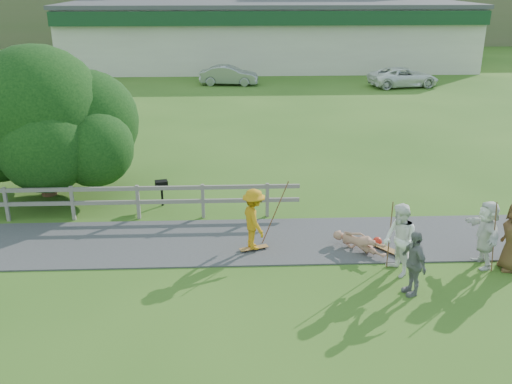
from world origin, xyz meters
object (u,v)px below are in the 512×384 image
skater_fallen (359,242)px  spectator_b (414,263)px  spectator_a (400,240)px  car_silver (229,75)px  bbq (162,193)px  car_white (404,77)px  spectator_d (486,234)px  skater_rider (254,223)px  tree (41,135)px

skater_fallen → spectator_b: 2.40m
spectator_a → car_silver: size_ratio=0.47×
spectator_a → bbq: bearing=-139.9°
car_white → bbq: bearing=136.1°
car_silver → skater_fallen: bearing=-165.3°
spectator_d → bbq: bearing=-116.6°
spectator_b → bbq: 8.76m
skater_rider → bbq: (-2.87, 3.45, -0.42)m
spectator_b → car_white: (7.49, 26.69, -0.16)m
spectator_a → tree: bearing=-132.8°
spectator_a → car_silver: 27.33m
skater_rider → car_silver: (-0.69, 25.54, -0.20)m
spectator_b → tree: (-10.54, 7.01, 1.33)m
tree → skater_rider: bearing=-33.8°
skater_rider → car_silver: bearing=-16.1°
car_white → skater_rider: bearing=145.4°
spectator_d → car_white: bearing=169.0°
tree → bbq: tree is taller
skater_fallen → bbq: 6.79m
skater_fallen → car_white: (8.28, 24.48, 0.37)m
spectator_d → spectator_a: bearing=-80.5°
spectator_a → skater_fallen: bearing=-163.5°
skater_fallen → bbq: (-5.74, 3.63, 0.14)m
skater_rider → tree: 8.40m
spectator_b → skater_rider: bearing=-136.2°
skater_fallen → tree: bearing=109.8°
spectator_a → bbq: 8.11m
spectator_b → car_silver: (-4.34, 27.94, -0.16)m
car_silver → skater_rider: bearing=-171.6°
spectator_b → car_white: size_ratio=0.34×
spectator_d → skater_fallen: bearing=-105.7°
skater_fallen → car_silver: car_silver is taller
car_white → bbq: (-14.01, -20.85, -0.22)m
skater_fallen → car_silver: bearing=53.8°
spectator_d → car_white: size_ratio=0.38×
spectator_b → bbq: spectator_b is taller
spectator_d → car_silver: bearing=-165.4°
skater_rider → bbq: skater_rider is taller
tree → car_silver: bearing=73.5°
car_silver → bbq: size_ratio=4.62×
spectator_b → tree: size_ratio=0.23×
skater_rider → spectator_d: (5.91, -1.08, 0.05)m
spectator_a → car_silver: (-4.26, 26.99, -0.29)m
spectator_a → spectator_b: bearing=-8.0°
spectator_a → car_white: spectator_a is taller
spectator_a → bbq: size_ratio=2.19×
spectator_b → tree: tree is taller
skater_fallen → bbq: bbq is taller
car_white → tree: tree is taller
skater_rider → car_white: bearing=-42.2°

